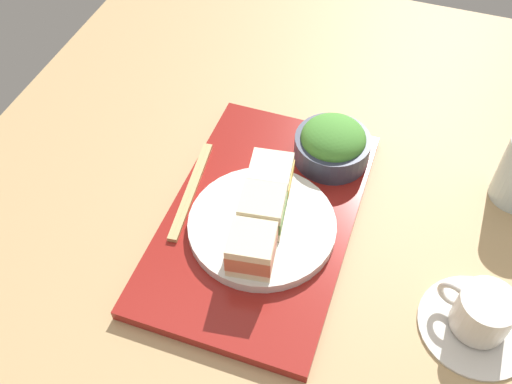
# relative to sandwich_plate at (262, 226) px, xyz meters

# --- Properties ---
(ground_plane) EXTENTS (1.40, 1.00, 0.03)m
(ground_plane) POSITION_rel_sandwich_plate_xyz_m (0.02, -0.01, -0.04)
(ground_plane) COLOR tan
(serving_tray) EXTENTS (0.43, 0.26, 0.02)m
(serving_tray) POSITION_rel_sandwich_plate_xyz_m (-0.02, -0.01, -0.02)
(serving_tray) COLOR maroon
(serving_tray) RESTS_ON ground_plane
(sandwich_plate) EXTENTS (0.21, 0.21, 0.02)m
(sandwich_plate) POSITION_rel_sandwich_plate_xyz_m (0.00, 0.00, 0.00)
(sandwich_plate) COLOR silver
(sandwich_plate) RESTS_ON serving_tray
(sandwich_near) EXTENTS (0.07, 0.07, 0.05)m
(sandwich_near) POSITION_rel_sandwich_plate_xyz_m (-0.07, -0.01, 0.03)
(sandwich_near) COLOR #EFE5C1
(sandwich_near) RESTS_ON sandwich_plate
(sandwich_middle) EXTENTS (0.07, 0.07, 0.05)m
(sandwich_middle) POSITION_rel_sandwich_plate_xyz_m (0.00, 0.00, 0.04)
(sandwich_middle) COLOR beige
(sandwich_middle) RESTS_ON sandwich_plate
(sandwich_far) EXTENTS (0.07, 0.07, 0.05)m
(sandwich_far) POSITION_rel_sandwich_plate_xyz_m (0.07, 0.01, 0.04)
(sandwich_far) COLOR beige
(sandwich_far) RESTS_ON sandwich_plate
(salad_bowl) EXTENTS (0.12, 0.12, 0.07)m
(salad_bowl) POSITION_rel_sandwich_plate_xyz_m (-0.17, 0.06, 0.02)
(salad_bowl) COLOR #33384C
(salad_bowl) RESTS_ON serving_tray
(chopsticks_pair) EXTENTS (0.19, 0.04, 0.01)m
(chopsticks_pair) POSITION_rel_sandwich_plate_xyz_m (-0.03, -0.12, -0.00)
(chopsticks_pair) COLOR tan
(chopsticks_pair) RESTS_ON serving_tray
(coffee_cup) EXTENTS (0.15, 0.15, 0.07)m
(coffee_cup) POSITION_rel_sandwich_plate_xyz_m (0.04, 0.31, 0.00)
(coffee_cup) COLOR silver
(coffee_cup) RESTS_ON ground_plane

